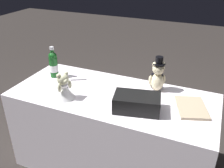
{
  "coord_description": "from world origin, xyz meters",
  "views": [
    {
      "loc": [
        -0.72,
        1.66,
        1.82
      ],
      "look_at": [
        0.0,
        0.0,
        0.88
      ],
      "focal_mm": 40.17,
      "sensor_mm": 36.0,
      "label": 1
    }
  ],
  "objects": [
    {
      "name": "champagne_bottle",
      "position": [
        0.64,
        -0.1,
        0.9
      ],
      "size": [
        0.08,
        0.08,
        0.3
      ],
      "color": "#14511A",
      "rests_on": "reception_table"
    },
    {
      "name": "signing_pen",
      "position": [
        0.39,
        -0.12,
        0.78
      ],
      "size": [
        0.14,
        0.07,
        0.01
      ],
      "color": "black",
      "rests_on": "reception_table"
    },
    {
      "name": "teddy_bear_bride",
      "position": [
        0.35,
        0.2,
        0.88
      ],
      "size": [
        0.22,
        0.2,
        0.23
      ],
      "color": "white",
      "rests_on": "reception_table"
    },
    {
      "name": "teddy_bear_groom",
      "position": [
        -0.32,
        -0.23,
        0.91
      ],
      "size": [
        0.14,
        0.14,
        0.31
      ],
      "color": "beige",
      "rests_on": "reception_table"
    },
    {
      "name": "reception_table",
      "position": [
        0.0,
        0.0,
        0.39
      ],
      "size": [
        1.71,
        0.74,
        0.78
      ],
      "primitive_type": "cube",
      "color": "white",
      "rests_on": "ground_plane"
    },
    {
      "name": "ground_plane",
      "position": [
        0.0,
        0.0,
        0.0
      ],
      "size": [
        12.0,
        12.0,
        0.0
      ],
      "primitive_type": "plane",
      "color": "#2D2826"
    },
    {
      "name": "gift_case_black",
      "position": [
        -0.26,
        0.14,
        0.84
      ],
      "size": [
        0.38,
        0.27,
        0.13
      ],
      "color": "black",
      "rests_on": "reception_table"
    },
    {
      "name": "guestbook",
      "position": [
        -0.64,
        -0.04,
        0.79
      ],
      "size": [
        0.3,
        0.36,
        0.02
      ],
      "primitive_type": "cube",
      "rotation": [
        0.0,
        0.0,
        0.34
      ],
      "color": "tan",
      "rests_on": "reception_table"
    }
  ]
}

